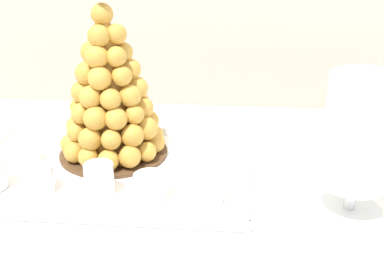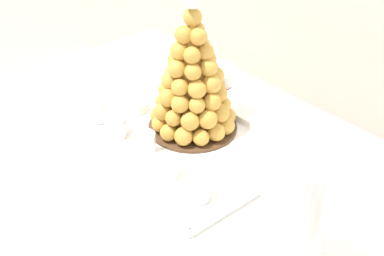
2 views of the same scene
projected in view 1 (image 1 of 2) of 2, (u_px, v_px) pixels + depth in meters
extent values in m
cube|color=brown|center=(212.00, 192.00, 1.00)|extent=(1.63, 0.84, 0.02)
cube|color=white|center=(212.00, 187.00, 1.00)|extent=(1.69, 0.90, 0.00)
cube|color=white|center=(219.00, 144.00, 1.46)|extent=(1.69, 0.01, 0.22)
cube|color=white|center=(110.00, 172.00, 1.05)|extent=(0.58, 0.38, 0.01)
cube|color=white|center=(83.00, 217.00, 0.87)|extent=(0.58, 0.01, 0.02)
cube|color=white|center=(128.00, 130.00, 1.22)|extent=(0.58, 0.01, 0.02)
cube|color=white|center=(249.00, 172.00, 1.02)|extent=(0.01, 0.38, 0.02)
cylinder|color=white|center=(110.00, 170.00, 1.04)|extent=(0.35, 0.35, 0.00)
cylinder|color=#4C331E|center=(114.00, 152.00, 1.11)|extent=(0.23, 0.23, 0.01)
cone|color=#AD792F|center=(109.00, 82.00, 1.05)|extent=(0.15, 0.15, 0.31)
sphere|color=gold|center=(154.00, 142.00, 1.09)|extent=(0.05, 0.05, 0.05)
sphere|color=gold|center=(153.00, 136.00, 1.13)|extent=(0.05, 0.05, 0.05)
sphere|color=gold|center=(143.00, 129.00, 1.16)|extent=(0.05, 0.05, 0.05)
sphere|color=gold|center=(127.00, 126.00, 1.18)|extent=(0.05, 0.05, 0.05)
sphere|color=gold|center=(108.00, 126.00, 1.18)|extent=(0.04, 0.04, 0.04)
sphere|color=gold|center=(90.00, 129.00, 1.16)|extent=(0.04, 0.04, 0.04)
sphere|color=gold|center=(77.00, 136.00, 1.13)|extent=(0.04, 0.04, 0.04)
sphere|color=gold|center=(71.00, 144.00, 1.09)|extent=(0.05, 0.05, 0.05)
sphere|color=gold|center=(75.00, 152.00, 1.05)|extent=(0.05, 0.05, 0.05)
sphere|color=gold|center=(88.00, 157.00, 1.02)|extent=(0.04, 0.04, 0.04)
sphere|color=gold|center=(108.00, 160.00, 1.02)|extent=(0.04, 0.04, 0.04)
sphere|color=gold|center=(130.00, 157.00, 1.03)|extent=(0.05, 0.05, 0.05)
sphere|color=gold|center=(146.00, 152.00, 1.05)|extent=(0.04, 0.04, 0.04)
sphere|color=gold|center=(148.00, 121.00, 1.10)|extent=(0.05, 0.05, 0.05)
sphere|color=gold|center=(139.00, 115.00, 1.14)|extent=(0.04, 0.04, 0.04)
sphere|color=gold|center=(123.00, 112.00, 1.16)|extent=(0.04, 0.04, 0.04)
sphere|color=gold|center=(103.00, 112.00, 1.15)|extent=(0.04, 0.04, 0.04)
sphere|color=gold|center=(86.00, 116.00, 1.12)|extent=(0.05, 0.05, 0.05)
sphere|color=gold|center=(76.00, 125.00, 1.09)|extent=(0.04, 0.04, 0.04)
sphere|color=gold|center=(77.00, 132.00, 1.04)|extent=(0.04, 0.04, 0.04)
sphere|color=gold|center=(90.00, 139.00, 1.02)|extent=(0.05, 0.05, 0.05)
sphere|color=gold|center=(111.00, 140.00, 1.01)|extent=(0.04, 0.04, 0.04)
sphere|color=gold|center=(132.00, 136.00, 1.03)|extent=(0.05, 0.05, 0.05)
sphere|color=gold|center=(146.00, 129.00, 1.06)|extent=(0.05, 0.05, 0.05)
sphere|color=gold|center=(139.00, 101.00, 1.10)|extent=(0.04, 0.04, 0.04)
sphere|color=gold|center=(125.00, 97.00, 1.13)|extent=(0.05, 0.05, 0.05)
sphere|color=gold|center=(106.00, 98.00, 1.13)|extent=(0.04, 0.04, 0.04)
sphere|color=gold|center=(89.00, 101.00, 1.11)|extent=(0.05, 0.05, 0.05)
sphere|color=gold|center=(79.00, 107.00, 1.07)|extent=(0.04, 0.04, 0.04)
sphere|color=gold|center=(81.00, 114.00, 1.03)|extent=(0.04, 0.04, 0.04)
sphere|color=gold|center=(95.00, 118.00, 1.01)|extent=(0.05, 0.05, 0.05)
sphere|color=gold|center=(116.00, 119.00, 1.01)|extent=(0.05, 0.05, 0.05)
sphere|color=gold|center=(134.00, 115.00, 1.03)|extent=(0.04, 0.04, 0.04)
sphere|color=gold|center=(143.00, 108.00, 1.07)|extent=(0.05, 0.05, 0.05)
sphere|color=gold|center=(128.00, 82.00, 1.09)|extent=(0.05, 0.05, 0.05)
sphere|color=gold|center=(109.00, 82.00, 1.10)|extent=(0.04, 0.04, 0.04)
sphere|color=gold|center=(91.00, 85.00, 1.08)|extent=(0.05, 0.05, 0.05)
sphere|color=gold|center=(83.00, 92.00, 1.04)|extent=(0.05, 0.05, 0.05)
sphere|color=gold|center=(91.00, 97.00, 1.01)|extent=(0.05, 0.05, 0.05)
sphere|color=gold|center=(111.00, 99.00, 1.00)|extent=(0.04, 0.04, 0.04)
sphere|color=gold|center=(130.00, 96.00, 1.02)|extent=(0.05, 0.05, 0.05)
sphere|color=gold|center=(136.00, 88.00, 1.06)|extent=(0.05, 0.05, 0.05)
sphere|color=gold|center=(117.00, 65.00, 1.08)|extent=(0.04, 0.04, 0.04)
sphere|color=gold|center=(96.00, 67.00, 1.06)|extent=(0.04, 0.04, 0.04)
sphere|color=gold|center=(87.00, 73.00, 1.03)|extent=(0.05, 0.05, 0.05)
sphere|color=gold|center=(100.00, 78.00, 1.00)|extent=(0.05, 0.05, 0.05)
sphere|color=gold|center=(122.00, 76.00, 1.01)|extent=(0.04, 0.04, 0.04)
sphere|color=gold|center=(130.00, 69.00, 1.05)|extent=(0.05, 0.05, 0.05)
sphere|color=gold|center=(108.00, 49.00, 1.05)|extent=(0.04, 0.04, 0.04)
sphere|color=gold|center=(92.00, 52.00, 1.03)|extent=(0.05, 0.05, 0.05)
sphere|color=gold|center=(97.00, 57.00, 1.00)|extent=(0.05, 0.05, 0.05)
sphere|color=gold|center=(116.00, 57.00, 1.00)|extent=(0.04, 0.04, 0.04)
sphere|color=gold|center=(123.00, 52.00, 1.03)|extent=(0.04, 0.04, 0.04)
sphere|color=gold|center=(103.00, 31.00, 1.02)|extent=(0.05, 0.05, 0.05)
sphere|color=gold|center=(99.00, 36.00, 0.99)|extent=(0.05, 0.05, 0.05)
sphere|color=gold|center=(116.00, 34.00, 1.00)|extent=(0.04, 0.04, 0.04)
sphere|color=gold|center=(102.00, 14.00, 1.00)|extent=(0.04, 0.04, 0.04)
cylinder|color=silver|center=(38.00, 179.00, 0.95)|extent=(0.06, 0.06, 0.05)
cylinder|color=#F4EAC6|center=(39.00, 186.00, 0.96)|extent=(0.05, 0.05, 0.02)
cylinder|color=white|center=(38.00, 177.00, 0.95)|extent=(0.05, 0.05, 0.02)
sphere|color=brown|center=(31.00, 173.00, 0.94)|extent=(0.02, 0.02, 0.02)
cylinder|color=silver|center=(99.00, 179.00, 0.95)|extent=(0.06, 0.06, 0.06)
cylinder|color=#F4EAC6|center=(100.00, 186.00, 0.95)|extent=(0.05, 0.05, 0.02)
cylinder|color=white|center=(99.00, 176.00, 0.94)|extent=(0.05, 0.05, 0.02)
sphere|color=brown|center=(102.00, 172.00, 0.93)|extent=(0.02, 0.02, 0.02)
cylinder|color=silver|center=(150.00, 187.00, 0.93)|extent=(0.06, 0.06, 0.05)
cylinder|color=gold|center=(150.00, 194.00, 0.93)|extent=(0.05, 0.05, 0.02)
cylinder|color=#EAC166|center=(150.00, 185.00, 0.93)|extent=(0.05, 0.05, 0.01)
sphere|color=brown|center=(153.00, 181.00, 0.92)|extent=(0.02, 0.02, 0.02)
cylinder|color=silver|center=(208.00, 186.00, 0.92)|extent=(0.05, 0.05, 0.06)
cylinder|color=#F4EAC6|center=(208.00, 194.00, 0.93)|extent=(0.04, 0.04, 0.02)
cylinder|color=white|center=(208.00, 184.00, 0.92)|extent=(0.04, 0.04, 0.02)
sphere|color=brown|center=(211.00, 176.00, 0.92)|extent=(0.01, 0.01, 0.01)
cylinder|color=white|center=(22.00, 159.00, 1.07)|extent=(0.09, 0.09, 0.02)
cylinder|color=#F2CC59|center=(22.00, 155.00, 1.06)|extent=(0.08, 0.08, 0.00)
cylinder|color=white|center=(349.00, 209.00, 0.91)|extent=(0.12, 0.12, 0.01)
cylinder|color=white|center=(351.00, 195.00, 0.90)|extent=(0.02, 0.02, 0.05)
cylinder|color=white|center=(360.00, 131.00, 0.85)|extent=(0.12, 0.12, 0.20)
cylinder|color=brown|center=(373.00, 175.00, 0.88)|extent=(0.04, 0.04, 0.03)
cylinder|color=#9ED860|center=(347.00, 171.00, 0.90)|extent=(0.05, 0.05, 0.04)
cylinder|color=yellow|center=(346.00, 181.00, 0.86)|extent=(0.06, 0.04, 0.06)
cylinder|color=yellow|center=(362.00, 160.00, 0.89)|extent=(0.05, 0.05, 0.02)
cylinder|color=#9ED860|center=(348.00, 159.00, 0.89)|extent=(0.05, 0.04, 0.04)
cylinder|color=brown|center=(345.00, 170.00, 0.86)|extent=(0.05, 0.05, 0.04)
cylinder|color=#9ED860|center=(362.00, 167.00, 0.86)|extent=(0.05, 0.05, 0.04)
cylinder|color=#F9A54C|center=(357.00, 149.00, 0.88)|extent=(0.05, 0.04, 0.04)
cylinder|color=#72B2E0|center=(342.00, 150.00, 0.88)|extent=(0.05, 0.04, 0.04)
cylinder|color=pink|center=(352.00, 157.00, 0.85)|extent=(0.05, 0.04, 0.05)
cylinder|color=#72B2E0|center=(373.00, 155.00, 0.86)|extent=(0.05, 0.05, 0.05)
cylinder|color=#F9A54C|center=(353.00, 135.00, 0.89)|extent=(0.05, 0.05, 0.05)
cylinder|color=pink|center=(352.00, 147.00, 0.84)|extent=(0.04, 0.04, 0.04)
cylinder|color=yellow|center=(367.00, 143.00, 0.86)|extent=(0.05, 0.04, 0.05)
cylinder|color=#E54C47|center=(349.00, 128.00, 0.86)|extent=(0.05, 0.05, 0.05)
cylinder|color=#9ED860|center=(357.00, 135.00, 0.84)|extent=(0.05, 0.04, 0.04)
cylinder|color=#E54C47|center=(379.00, 135.00, 0.84)|extent=(0.06, 0.05, 0.06)
cylinder|color=pink|center=(367.00, 125.00, 0.88)|extent=(0.06, 0.05, 0.05)
cylinder|color=yellow|center=(353.00, 120.00, 0.84)|extent=(0.05, 0.05, 0.05)
cylinder|color=#72B2E0|center=(374.00, 125.00, 0.83)|extent=(0.05, 0.04, 0.05)
cylinder|color=#72B2E0|center=(369.00, 115.00, 0.86)|extent=(0.04, 0.04, 0.02)
cylinder|color=#F9A54C|center=(359.00, 109.00, 0.83)|extent=(0.06, 0.04, 0.06)
cylinder|color=pink|center=(375.00, 110.00, 0.83)|extent=(0.06, 0.05, 0.05)
cylinder|color=pink|center=(363.00, 102.00, 0.87)|extent=(0.05, 0.04, 0.04)
cylinder|color=#9ED860|center=(363.00, 102.00, 0.80)|extent=(0.05, 0.05, 0.05)
cylinder|color=#E54C47|center=(383.00, 96.00, 0.83)|extent=(0.06, 0.05, 0.06)
cylinder|color=#9ED860|center=(356.00, 92.00, 0.85)|extent=(0.05, 0.05, 0.02)
cylinder|color=silver|center=(120.00, 135.00, 1.22)|extent=(0.06, 0.06, 0.00)
cylinder|color=silver|center=(119.00, 119.00, 1.21)|extent=(0.01, 0.01, 0.08)
sphere|color=silver|center=(117.00, 88.00, 1.18)|extent=(0.08, 0.08, 0.08)
cylinder|color=maroon|center=(117.00, 95.00, 1.18)|extent=(0.06, 0.06, 0.03)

